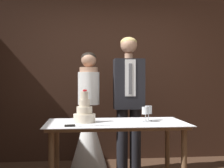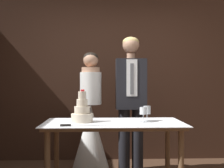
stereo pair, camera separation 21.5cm
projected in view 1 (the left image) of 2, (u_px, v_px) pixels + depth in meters
wall_back at (105, 69)px, 4.52m from camera, size 5.19×0.12×2.89m
cake_table at (116, 132)px, 2.91m from camera, size 1.44×0.72×0.82m
tiered_cake at (84, 113)px, 2.89m from camera, size 0.23×0.23×0.34m
cake_knife at (79, 126)px, 2.62m from camera, size 0.43×0.08×0.02m
wine_glass_near at (148, 111)px, 3.02m from camera, size 0.08×0.08×0.16m
wine_glass_middle at (145, 111)px, 2.92m from camera, size 0.08×0.08×0.16m
bride at (89, 131)px, 3.67m from camera, size 0.54×0.54×1.63m
groom at (129, 97)px, 3.72m from camera, size 0.39×0.25×1.83m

